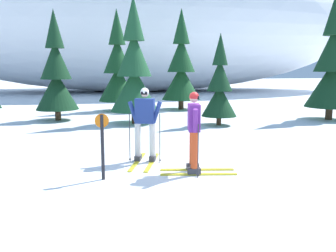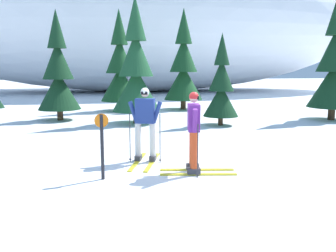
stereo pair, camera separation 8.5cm
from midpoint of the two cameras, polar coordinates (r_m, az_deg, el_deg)
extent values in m
plane|color=white|center=(8.14, 1.16, -7.02)|extent=(120.00, 120.00, 0.00)
cube|color=gold|center=(8.83, -2.78, -5.63)|extent=(0.57, 1.68, 0.03)
cube|color=gold|center=(8.90, -5.07, -5.55)|extent=(0.57, 1.68, 0.03)
cube|color=#38383D|center=(8.91, -2.68, -5.00)|extent=(0.21, 0.31, 0.12)
cube|color=#38383D|center=(8.97, -4.94, -4.92)|extent=(0.21, 0.31, 0.12)
cylinder|color=silver|center=(8.81, -2.70, -2.12)|extent=(0.15, 0.15, 0.79)
cylinder|color=silver|center=(8.87, -4.98, -2.06)|extent=(0.15, 0.15, 0.79)
cube|color=navy|center=(8.73, -3.90, 2.35)|extent=(0.50, 0.35, 0.59)
cylinder|color=navy|center=(8.69, -2.10, 1.98)|extent=(0.29, 0.17, 0.58)
cylinder|color=navy|center=(8.79, -5.66, 2.03)|extent=(0.29, 0.17, 0.58)
sphere|color=beige|center=(8.69, -3.93, 5.09)|extent=(0.19, 0.19, 0.19)
sphere|color=white|center=(8.69, -3.93, 5.29)|extent=(0.21, 0.21, 0.21)
cube|color=black|center=(8.61, -4.03, 5.12)|extent=(0.15, 0.08, 0.07)
cylinder|color=#2D2D33|center=(8.71, -1.56, -1.93)|extent=(0.02, 0.02, 1.19)
cylinder|color=#2D2D33|center=(8.83, -1.54, -5.32)|extent=(0.07, 0.07, 0.01)
cylinder|color=#2D2D33|center=(8.85, -6.25, -1.81)|extent=(0.02, 0.02, 1.19)
cylinder|color=#2D2D33|center=(8.96, -6.19, -5.16)|extent=(0.07, 0.07, 0.01)
cube|color=gold|center=(8.22, 4.24, -6.78)|extent=(1.63, 0.32, 0.03)
cube|color=gold|center=(7.88, 4.49, -7.48)|extent=(1.63, 0.32, 0.03)
cube|color=#38383D|center=(8.19, 3.55, -6.28)|extent=(0.30, 0.18, 0.12)
cube|color=#38383D|center=(7.85, 3.76, -6.97)|extent=(0.30, 0.18, 0.12)
cylinder|color=#DB471E|center=(8.08, 3.58, -3.23)|extent=(0.15, 0.15, 0.77)
cylinder|color=#DB471E|center=(7.74, 3.80, -3.79)|extent=(0.15, 0.15, 0.77)
cube|color=#6B2889|center=(7.79, 3.74, 1.34)|extent=(0.30, 0.48, 0.57)
cylinder|color=#6B2889|center=(8.07, 3.57, 1.19)|extent=(0.14, 0.29, 0.58)
cylinder|color=#6B2889|center=(7.53, 3.91, 0.61)|extent=(0.14, 0.29, 0.58)
sphere|color=beige|center=(7.75, 3.77, 4.35)|extent=(0.19, 0.19, 0.19)
sphere|color=red|center=(7.74, 3.77, 4.57)|extent=(0.21, 0.21, 0.21)
cube|color=black|center=(7.75, 4.37, 4.42)|extent=(0.06, 0.15, 0.07)
cylinder|color=#2D2D33|center=(8.27, 3.89, -2.77)|extent=(0.02, 0.02, 1.12)
cylinder|color=#2D2D33|center=(8.38, 3.85, -6.13)|extent=(0.07, 0.07, 0.01)
cylinder|color=#2D2D33|center=(7.56, 4.38, -3.92)|extent=(0.02, 0.02, 1.12)
cylinder|color=#2D2D33|center=(7.69, 4.33, -7.56)|extent=(0.07, 0.07, 0.01)
cylinder|color=#47301E|center=(16.44, -16.88, 1.96)|extent=(0.25, 0.25, 0.63)
cone|color=#14381E|center=(16.36, -17.04, 5.29)|extent=(1.80, 1.80, 1.61)
cone|color=#14381E|center=(16.33, -17.25, 9.80)|extent=(1.29, 1.29, 1.61)
cone|color=#14381E|center=(16.40, -17.47, 14.29)|extent=(0.79, 0.79, 1.61)
cylinder|color=#47301E|center=(19.28, -7.85, 3.39)|extent=(0.28, 0.28, 0.70)
cone|color=#194723|center=(19.20, -7.92, 6.55)|extent=(2.00, 2.00, 1.79)
cone|color=#194723|center=(19.19, -8.01, 10.82)|extent=(1.44, 1.44, 1.79)
cone|color=#194723|center=(19.29, -8.11, 15.07)|extent=(0.88, 0.88, 1.79)
cylinder|color=#47301E|center=(14.94, -5.34, 1.72)|extent=(0.27, 0.27, 0.68)
cone|color=#1E512D|center=(14.84, -5.40, 5.69)|extent=(1.94, 1.94, 1.74)
cone|color=#1E512D|center=(14.82, -5.48, 11.07)|extent=(1.40, 1.40, 1.74)
cone|color=#1E512D|center=(14.93, -5.56, 16.41)|extent=(0.85, 0.85, 1.74)
cylinder|color=#47301E|center=(19.80, 1.91, 3.65)|extent=(0.29, 0.29, 0.72)
cone|color=#194723|center=(19.73, 1.93, 6.80)|extent=(2.05, 2.05, 1.83)
cone|color=#194723|center=(19.72, 1.95, 11.07)|extent=(1.47, 1.47, 1.83)
cone|color=#194723|center=(19.82, 1.97, 15.31)|extent=(0.90, 0.90, 1.83)
cylinder|color=#47301E|center=(14.56, 7.74, 1.09)|extent=(0.19, 0.19, 0.48)
cone|color=#14381E|center=(14.47, 7.80, 3.96)|extent=(1.37, 1.37, 1.23)
cone|color=#14381E|center=(14.42, 7.89, 7.86)|extent=(0.99, 0.99, 1.23)
cone|color=#14381E|center=(14.43, 7.98, 11.77)|extent=(0.60, 0.60, 1.23)
cylinder|color=#47301E|center=(17.37, 23.62, 2.14)|extent=(0.30, 0.30, 0.74)
cone|color=#14381E|center=(17.28, 23.87, 5.84)|extent=(2.11, 2.11, 1.89)
cone|color=#14381E|center=(17.28, 24.20, 10.85)|extent=(1.52, 1.52, 1.89)
cone|color=#14381E|center=(17.41, 24.54, 15.83)|extent=(0.93, 0.93, 1.89)
ellipsoid|color=white|center=(34.80, -4.94, 16.02)|extent=(42.72, 17.71, 12.85)
cylinder|color=black|center=(7.51, -10.46, -3.31)|extent=(0.07, 0.07, 1.33)
cylinder|color=orange|center=(7.41, -10.58, 0.82)|extent=(0.28, 0.02, 0.28)
camera|label=1|loc=(0.04, -90.29, -0.05)|focal=39.20mm
camera|label=2|loc=(0.04, 89.71, 0.05)|focal=39.20mm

